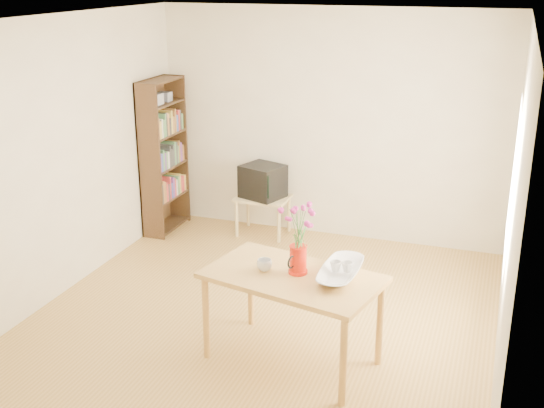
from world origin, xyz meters
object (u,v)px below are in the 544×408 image
at_px(table, 293,285).
at_px(television, 263,181).
at_px(mug, 264,265).
at_px(bowl, 341,251).
at_px(pitcher, 298,260).

distance_m(table, television, 2.77).
xyz_separation_m(mug, bowl, (0.58, 0.11, 0.16)).
xyz_separation_m(pitcher, television, (-1.19, 2.47, -0.20)).
distance_m(pitcher, television, 2.74).
bearing_deg(table, mug, -168.74).
xyz_separation_m(pitcher, mug, (-0.26, -0.04, -0.06)).
xyz_separation_m(table, mug, (-0.23, 0.01, 0.13)).
bearing_deg(pitcher, television, 134.67).
bearing_deg(television, pitcher, -45.23).
distance_m(pitcher, mug, 0.27).
relative_size(pitcher, television, 0.42).
height_order(bowl, television, bowl).
relative_size(pitcher, bowl, 0.54).
height_order(mug, bowl, bowl).
bearing_deg(mug, bowl, 175.04).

